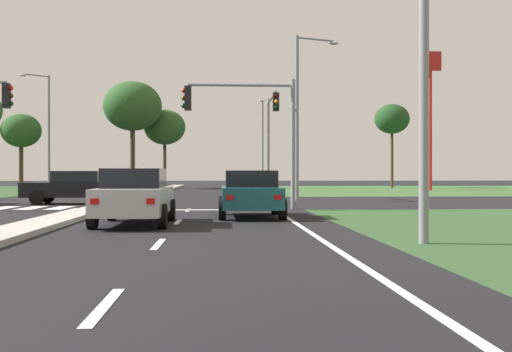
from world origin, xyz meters
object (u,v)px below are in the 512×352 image
object	(u,v)px
car_maroon_sixth	(135,181)
treeline_fourth	(133,106)
traffic_signal_near_right	(251,119)
street_lamp_third	(46,126)
treeline_sixth	(392,119)
traffic_signal_far_right	(271,126)
street_lamp_second	(301,108)
treeline_fifth	(165,127)
fastfood_pole_sign	(430,89)
street_lamp_fourth	(263,139)
pedestrian_at_median	(144,178)
car_teal_third	(250,193)
car_black_near	(75,187)
treeline_third	(21,131)
car_silver_fifth	(135,196)

from	to	relation	value
car_maroon_sixth	treeline_fourth	world-z (taller)	treeline_fourth
treeline_fourth	traffic_signal_near_right	bearing A→B (deg)	-75.38
street_lamp_third	treeline_sixth	size ratio (longest dim) A/B	1.09
street_lamp_third	traffic_signal_far_right	bearing A→B (deg)	-42.63
car_maroon_sixth	street_lamp_second	xyz separation A→B (m)	(11.16, -18.88, 4.10)
treeline_fifth	car_maroon_sixth	bearing A→B (deg)	-97.19
traffic_signal_far_right	fastfood_pole_sign	size ratio (longest dim) A/B	0.50
street_lamp_fourth	pedestrian_at_median	xyz separation A→B (m)	(-8.75, -20.82, -3.56)
street_lamp_second	treeline_sixth	size ratio (longest dim) A/B	1.03
street_lamp_second	treeline_sixth	world-z (taller)	street_lamp_second
car_maroon_sixth	treeline_fourth	distance (m)	11.19
street_lamp_second	street_lamp_fourth	distance (m)	27.15
car_teal_third	traffic_signal_far_right	bearing A→B (deg)	83.10
street_lamp_fourth	pedestrian_at_median	bearing A→B (deg)	-112.80
car_maroon_sixth	fastfood_pole_sign	size ratio (longest dim) A/B	0.36
traffic_signal_near_right	fastfood_pole_sign	bearing A→B (deg)	59.64
car_teal_third	street_lamp_second	world-z (taller)	street_lamp_second
car_maroon_sixth	street_lamp_third	xyz separation A→B (m)	(-6.77, -1.12, 4.34)
car_black_near	street_lamp_third	xyz separation A→B (m)	(-6.96, 21.38, 4.36)
car_maroon_sixth	traffic_signal_near_right	xyz separation A→B (m)	(8.09, -27.46, 2.75)
car_maroon_sixth	treeline_third	distance (m)	15.18
traffic_signal_far_right	car_black_near	bearing A→B (deg)	-147.28
traffic_signal_near_right	treeline_fourth	world-z (taller)	treeline_fourth
street_lamp_second	treeline_fourth	distance (m)	30.39
street_lamp_fourth	fastfood_pole_sign	xyz separation A→B (m)	(13.68, -7.53, 3.84)
car_silver_fifth	treeline_fourth	bearing A→B (deg)	97.69
car_maroon_sixth	traffic_signal_far_right	distance (m)	19.32
car_silver_fifth	pedestrian_at_median	size ratio (longest dim) A/B	2.82
car_black_near	car_teal_third	size ratio (longest dim) A/B	1.06
pedestrian_at_median	treeline_fourth	world-z (taller)	treeline_fourth
car_teal_third	treeline_fourth	xyz separation A→B (m)	(-9.21, 40.71, 6.99)
car_maroon_sixth	treeline_sixth	bearing A→B (deg)	-155.12
car_teal_third	car_maroon_sixth	world-z (taller)	car_maroon_sixth
street_lamp_second	treeline_sixth	bearing A→B (deg)	66.64
treeline_third	pedestrian_at_median	bearing A→B (deg)	-56.87
street_lamp_second	treeline_third	bearing A→B (deg)	129.68
car_teal_third	street_lamp_third	bearing A→B (deg)	115.33
street_lamp_second	treeline_fifth	xyz separation A→B (m)	(-9.72, 30.32, 1.09)
car_black_near	treeline_fourth	distance (m)	31.97
pedestrian_at_median	fastfood_pole_sign	bearing A→B (deg)	-167.01
car_silver_fifth	street_lamp_fourth	xyz separation A→B (m)	(6.36, 43.24, 3.91)
traffic_signal_near_right	treeline_fifth	size ratio (longest dim) A/B	0.66
car_maroon_sixth	car_black_near	bearing A→B (deg)	90.48
car_silver_fifth	treeline_sixth	world-z (taller)	treeline_sixth
treeline_third	treeline_sixth	xyz separation A→B (m)	(35.80, 2.61, 1.48)
treeline_fifth	street_lamp_third	bearing A→B (deg)	-123.17
car_black_near	car_silver_fifth	size ratio (longest dim) A/B	1.00
treeline_sixth	fastfood_pole_sign	bearing A→B (deg)	-87.56
treeline_sixth	car_black_near	bearing A→B (deg)	-125.42
car_maroon_sixth	treeline_fifth	xyz separation A→B (m)	(1.44, 11.44, 5.19)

